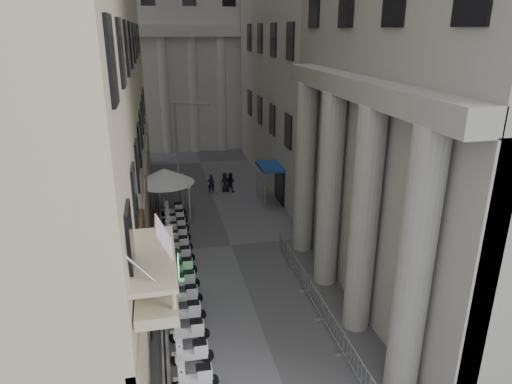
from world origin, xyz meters
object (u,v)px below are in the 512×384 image
Objects in this scene: info_kiosk at (176,270)px; pedestrian_a at (211,184)px; pedestrian_b at (230,182)px; security_tent at (166,177)px; street_lamp at (181,148)px.

info_kiosk is 14.58m from pedestrian_a.
info_kiosk reaches higher than pedestrian_b.
pedestrian_a is at bearing 36.75° from pedestrian_b.
security_tent reaches higher than info_kiosk.
pedestrian_b is (1.59, 0.08, 0.01)m from pedestrian_a.
pedestrian_a is (2.41, 3.07, -3.93)m from street_lamp.
info_kiosk is at bearing 75.18° from pedestrian_a.
pedestrian_b is at bearing 36.94° from security_tent.
security_tent is 6.80m from pedestrian_b.
info_kiosk is 1.26× the size of pedestrian_b.
street_lamp reaches higher than security_tent.
pedestrian_b is (4.00, 3.15, -3.92)m from street_lamp.
info_kiosk is 15.13m from pedestrian_b.
street_lamp is 4.99× the size of pedestrian_a.
security_tent is 0.53× the size of street_lamp.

